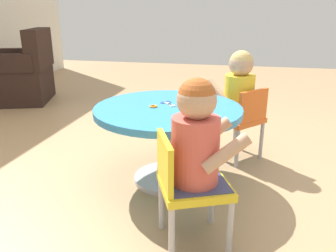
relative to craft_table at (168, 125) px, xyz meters
name	(u,v)px	position (x,y,z in m)	size (l,w,h in m)	color
ground_plane	(168,180)	(0.00, 0.00, -0.38)	(10.00, 10.00, 0.00)	tan
craft_table	(168,125)	(0.00, 0.00, 0.00)	(0.90, 0.90, 0.49)	silver
child_chair_left	(187,185)	(-0.59, -0.22, -0.07)	(0.39, 0.39, 0.54)	#B7B7BC
seated_child_left	(197,137)	(-0.58, -0.26, 0.15)	(0.38, 0.42, 0.51)	#3F4772
child_chair_right	(241,119)	(0.45, -0.44, -0.07)	(0.42, 0.42, 0.54)	#B7B7BC
seated_child_right	(239,87)	(0.48, -0.41, 0.15)	(0.43, 0.44, 0.51)	#3F4772
armchair_dark	(21,76)	(1.61, 2.15, -0.07)	(0.89, 0.90, 0.85)	black
rolling_pin	(201,95)	(0.24, -0.17, 0.14)	(0.20, 0.16, 0.05)	green
craft_scissors	(168,103)	(0.07, 0.02, 0.12)	(0.14, 0.13, 0.01)	silver
playdough_blob_0	(205,120)	(-0.24, -0.25, 0.12)	(0.11, 0.11, 0.01)	pink
cookie_cutter_0	(192,93)	(0.37, -0.09, 0.12)	(0.07, 0.07, 0.01)	#D83FA5
cookie_cutter_1	(153,106)	(-0.03, 0.08, 0.12)	(0.05, 0.05, 0.01)	orange
cookie_cutter_2	(185,109)	(-0.05, -0.11, 0.12)	(0.05, 0.05, 0.01)	#3F99D8
cookie_cutter_3	(199,114)	(-0.12, -0.21, 0.12)	(0.05, 0.05, 0.01)	#D83FA5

